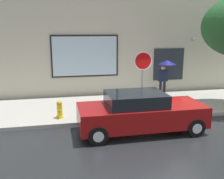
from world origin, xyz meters
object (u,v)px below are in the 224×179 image
object	(u,v)px
parked_car	(140,112)
pedestrian_with_umbrella	(166,68)
fire_hydrant	(60,109)
stop_sign	(143,71)

from	to	relation	value
parked_car	pedestrian_with_umbrella	size ratio (longest dim) A/B	2.33
fire_hydrant	pedestrian_with_umbrella	size ratio (longest dim) A/B	0.36
parked_car	stop_sign	world-z (taller)	stop_sign
pedestrian_with_umbrella	parked_car	bearing A→B (deg)	-123.39
fire_hydrant	parked_car	bearing A→B (deg)	-31.53
parked_car	pedestrian_with_umbrella	bearing A→B (deg)	56.61
parked_car	fire_hydrant	distance (m)	3.32
parked_car	stop_sign	xyz separation A→B (m)	(0.54, 1.44, 1.29)
parked_car	fire_hydrant	xyz separation A→B (m)	(-2.83, 1.73, -0.23)
stop_sign	fire_hydrant	bearing A→B (deg)	175.04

